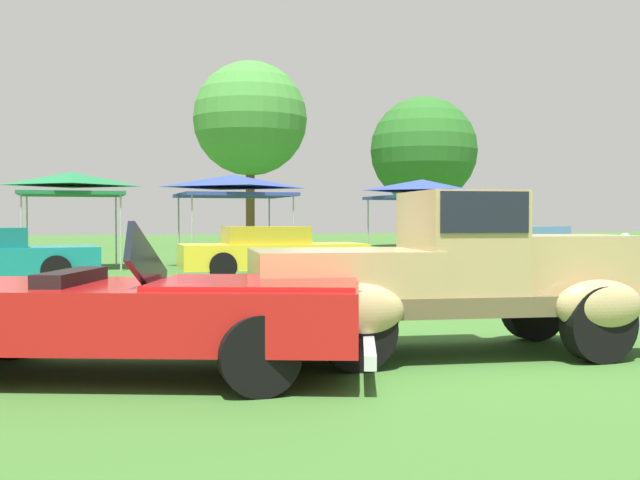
{
  "coord_description": "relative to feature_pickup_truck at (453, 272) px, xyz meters",
  "views": [
    {
      "loc": [
        -3.67,
        -7.37,
        1.42
      ],
      "look_at": [
        -0.66,
        2.16,
        1.14
      ],
      "focal_mm": 43.68,
      "sensor_mm": 36.0,
      "label": 1
    }
  ],
  "objects": [
    {
      "name": "treeline_mid_left",
      "position": [
        4.59,
        30.64,
        5.47
      ],
      "size": [
        5.65,
        5.65,
        9.18
      ],
      "color": "brown",
      "rests_on": "ground_plane"
    },
    {
      "name": "spectator_by_row",
      "position": [
        1.99,
        3.93,
        0.05
      ],
      "size": [
        0.46,
        0.37,
        1.69
      ],
      "color": "#283351",
      "rests_on": "ground_plane"
    },
    {
      "name": "feature_pickup_truck",
      "position": [
        0.0,
        0.0,
        0.0
      ],
      "size": [
        4.3,
        2.23,
        1.7
      ],
      "color": "brown",
      "rests_on": "ground_plane"
    },
    {
      "name": "ground_plane",
      "position": [
        -0.1,
        0.05,
        -0.86
      ],
      "size": [
        120.0,
        120.0,
        0.0
      ],
      "primitive_type": "plane",
      "color": "#386628"
    },
    {
      "name": "canopy_tent_left_field",
      "position": [
        -3.83,
        15.52,
        1.56
      ],
      "size": [
        2.79,
        2.79,
        2.71
      ],
      "color": "#B7B7BC",
      "rests_on": "ground_plane"
    },
    {
      "name": "show_car_skyblue",
      "position": [
        7.01,
        9.68,
        -0.26
      ],
      "size": [
        4.66,
        2.26,
        1.22
      ],
      "color": "#669EDB",
      "rests_on": "ground_plane"
    },
    {
      "name": "canopy_tent_center_field",
      "position": [
        0.75,
        15.47,
        1.56
      ],
      "size": [
        3.2,
        3.2,
        2.71
      ],
      "color": "#B7B7BC",
      "rests_on": "ground_plane"
    },
    {
      "name": "canopy_tent_right_field",
      "position": [
        7.31,
        16.4,
        1.56
      ],
      "size": [
        3.1,
        3.1,
        2.71
      ],
      "color": "#B7B7BC",
      "rests_on": "ground_plane"
    },
    {
      "name": "show_car_yellow",
      "position": [
        0.78,
        11.0,
        -0.26
      ],
      "size": [
        4.5,
        1.82,
        1.22
      ],
      "color": "yellow",
      "rests_on": "ground_plane"
    },
    {
      "name": "neighbor_convertible",
      "position": [
        -3.28,
        -0.14,
        -0.28
      ],
      "size": [
        4.8,
        3.14,
        1.4
      ],
      "color": "red",
      "rests_on": "ground_plane"
    },
    {
      "name": "treeline_center",
      "position": [
        12.53,
        27.44,
        3.85
      ],
      "size": [
        5.21,
        5.21,
        7.33
      ],
      "color": "brown",
      "rests_on": "ground_plane"
    }
  ]
}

